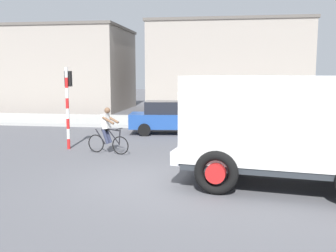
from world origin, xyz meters
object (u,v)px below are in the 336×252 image
truck_foreground (286,124)px  car_red_near (170,117)px  cyclist (107,130)px  traffic_light_pole (68,96)px

truck_foreground → car_red_near: truck_foreground is taller
truck_foreground → cyclist: (-5.86, 3.36, -0.80)m
traffic_light_pole → truck_foreground: bearing=-28.0°
truck_foreground → cyclist: 6.80m
traffic_light_pole → car_red_near: size_ratio=0.77×
cyclist → truck_foreground: bearing=-29.8°
cyclist → traffic_light_pole: bearing=158.6°
car_red_near → truck_foreground: bearing=-63.3°
cyclist → car_red_near: cyclist is taller
cyclist → traffic_light_pole: (-1.79, 0.70, 1.20)m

